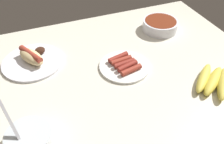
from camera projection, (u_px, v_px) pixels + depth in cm
name	position (u px, v px, depth cm)	size (l,w,h in cm)	color
ground_plane	(115.00, 76.00, 92.89)	(120.00, 90.00, 3.00)	silver
plate_hotdog_assembled	(32.00, 59.00, 95.64)	(24.41, 24.41, 5.61)	white
plate_sausages	(124.00, 65.00, 93.85)	(20.04, 20.04, 3.08)	white
bowl_chili	(160.00, 25.00, 113.64)	(16.57, 16.57, 5.10)	white
bowl_coleslaw	(29.00, 139.00, 66.79)	(13.07, 13.07, 15.18)	silver
banana_bunch	(214.00, 81.00, 86.09)	(19.89, 19.73, 3.76)	#E5D14C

